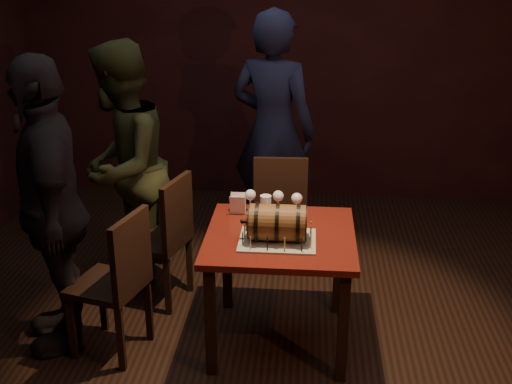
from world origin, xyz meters
TOP-DOWN VIEW (x-y plane):
  - room_shell at (0.00, 0.00)m, footprint 5.04×5.04m
  - pub_table at (0.09, -0.12)m, footprint 0.90×0.90m
  - cake_board at (0.07, -0.23)m, footprint 0.45×0.35m
  - barrel_cake at (0.07, -0.23)m, footprint 0.39×0.23m
  - birthday_candles at (0.07, -0.23)m, footprint 0.40×0.30m
  - wine_glass_left at (-0.12, 0.19)m, footprint 0.07×0.07m
  - wine_glass_mid at (0.06, 0.18)m, footprint 0.07×0.07m
  - wine_glass_right at (0.18, 0.15)m, footprint 0.07×0.07m
  - pint_of_ale at (-0.02, 0.12)m, footprint 0.07×0.07m
  - menu_card at (-0.20, 0.17)m, footprint 0.10×0.05m
  - chair_back at (0.04, 0.91)m, footprint 0.41×0.41m
  - chair_left_rear at (-0.73, 0.31)m, footprint 0.49×0.49m
  - chair_left_front at (-0.87, -0.33)m, footprint 0.49×0.49m
  - person_back at (-0.05, 1.33)m, footprint 0.83×0.68m
  - person_left_rear at (-1.08, 0.58)m, footprint 0.75×0.93m
  - person_left_front at (-1.29, -0.22)m, footprint 0.82×1.17m

SIDE VIEW (x-z plane):
  - chair_back at x=0.04m, z-range 0.06..0.99m
  - chair_left_rear at x=-0.73m, z-range 0.06..0.99m
  - chair_left_front at x=-0.87m, z-range 0.06..0.99m
  - pub_table at x=0.09m, z-range 0.27..1.02m
  - cake_board at x=0.07m, z-range 0.75..0.76m
  - birthday_candles at x=0.07m, z-range 0.76..0.85m
  - menu_card at x=-0.20m, z-range 0.75..0.88m
  - pint_of_ale at x=-0.02m, z-range 0.75..0.90m
  - wine_glass_mid at x=0.06m, z-range 0.79..0.95m
  - wine_glass_left at x=-0.12m, z-range 0.79..0.95m
  - wine_glass_right at x=0.18m, z-range 0.79..0.95m
  - barrel_cake at x=0.07m, z-range 0.75..0.99m
  - person_left_rear at x=-1.08m, z-range 0.00..1.80m
  - person_left_front at x=-1.29m, z-range 0.00..1.84m
  - person_back at x=-0.05m, z-range 0.00..1.95m
  - room_shell at x=0.00m, z-range 0.00..2.80m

